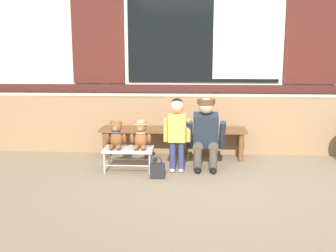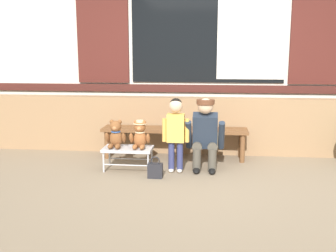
{
  "view_description": "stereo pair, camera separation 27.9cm",
  "coord_description": "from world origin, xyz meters",
  "px_view_note": "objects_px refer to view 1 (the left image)",
  "views": [
    {
      "loc": [
        -0.19,
        -4.55,
        1.53
      ],
      "look_at": [
        -0.49,
        0.65,
        0.55
      ],
      "focal_mm": 42.26,
      "sensor_mm": 36.0,
      "label": 1
    },
    {
      "loc": [
        0.09,
        -4.53,
        1.53
      ],
      "look_at": [
        -0.49,
        0.65,
        0.55
      ],
      "focal_mm": 42.26,
      "sensor_mm": 36.0,
      "label": 2
    }
  ],
  "objects_px": {
    "child_standing": "(177,127)",
    "adult_crouching": "(206,133)",
    "handbag_on_ground": "(158,170)",
    "teddy_bear_plain": "(116,136)",
    "teddy_bear_with_hat": "(141,135)",
    "wooden_bench_long": "(173,133)",
    "small_display_bench": "(129,151)"
  },
  "relations": [
    {
      "from": "child_standing",
      "to": "adult_crouching",
      "type": "height_order",
      "value": "child_standing"
    },
    {
      "from": "small_display_bench",
      "to": "wooden_bench_long",
      "type": "bearing_deg",
      "value": 50.39
    },
    {
      "from": "teddy_bear_plain",
      "to": "adult_crouching",
      "type": "relative_size",
      "value": 0.38
    },
    {
      "from": "child_standing",
      "to": "adult_crouching",
      "type": "distance_m",
      "value": 0.42
    },
    {
      "from": "teddy_bear_plain",
      "to": "adult_crouching",
      "type": "xyz_separation_m",
      "value": [
        1.17,
        0.12,
        0.02
      ]
    },
    {
      "from": "wooden_bench_long",
      "to": "child_standing",
      "type": "relative_size",
      "value": 2.19
    },
    {
      "from": "child_standing",
      "to": "handbag_on_ground",
      "type": "distance_m",
      "value": 0.61
    },
    {
      "from": "handbag_on_ground",
      "to": "adult_crouching",
      "type": "bearing_deg",
      "value": 34.64
    },
    {
      "from": "teddy_bear_with_hat",
      "to": "handbag_on_ground",
      "type": "height_order",
      "value": "teddy_bear_with_hat"
    },
    {
      "from": "teddy_bear_with_hat",
      "to": "adult_crouching",
      "type": "distance_m",
      "value": 0.86
    },
    {
      "from": "child_standing",
      "to": "handbag_on_ground",
      "type": "relative_size",
      "value": 3.52
    },
    {
      "from": "teddy_bear_with_hat",
      "to": "small_display_bench",
      "type": "bearing_deg",
      "value": -179.23
    },
    {
      "from": "teddy_bear_plain",
      "to": "teddy_bear_with_hat",
      "type": "bearing_deg",
      "value": 0.13
    },
    {
      "from": "small_display_bench",
      "to": "adult_crouching",
      "type": "relative_size",
      "value": 0.67
    },
    {
      "from": "teddy_bear_with_hat",
      "to": "adult_crouching",
      "type": "relative_size",
      "value": 0.38
    },
    {
      "from": "teddy_bear_with_hat",
      "to": "adult_crouching",
      "type": "xyz_separation_m",
      "value": [
        0.85,
        0.12,
        0.01
      ]
    },
    {
      "from": "teddy_bear_with_hat",
      "to": "adult_crouching",
      "type": "bearing_deg",
      "value": 7.96
    },
    {
      "from": "small_display_bench",
      "to": "child_standing",
      "type": "bearing_deg",
      "value": -2.38
    },
    {
      "from": "adult_crouching",
      "to": "wooden_bench_long",
      "type": "bearing_deg",
      "value": 130.56
    },
    {
      "from": "adult_crouching",
      "to": "small_display_bench",
      "type": "bearing_deg",
      "value": -173.17
    },
    {
      "from": "small_display_bench",
      "to": "handbag_on_ground",
      "type": "relative_size",
      "value": 2.35
    },
    {
      "from": "teddy_bear_plain",
      "to": "teddy_bear_with_hat",
      "type": "relative_size",
      "value": 1.0
    },
    {
      "from": "wooden_bench_long",
      "to": "small_display_bench",
      "type": "bearing_deg",
      "value": -129.61
    },
    {
      "from": "child_standing",
      "to": "adult_crouching",
      "type": "relative_size",
      "value": 1.01
    },
    {
      "from": "teddy_bear_plain",
      "to": "handbag_on_ground",
      "type": "xyz_separation_m",
      "value": [
        0.56,
        -0.3,
        -0.37
      ]
    },
    {
      "from": "wooden_bench_long",
      "to": "teddy_bear_with_hat",
      "type": "height_order",
      "value": "teddy_bear_with_hat"
    },
    {
      "from": "adult_crouching",
      "to": "handbag_on_ground",
      "type": "height_order",
      "value": "adult_crouching"
    },
    {
      "from": "teddy_bear_with_hat",
      "to": "adult_crouching",
      "type": "height_order",
      "value": "adult_crouching"
    },
    {
      "from": "child_standing",
      "to": "adult_crouching",
      "type": "xyz_separation_m",
      "value": [
        0.38,
        0.15,
        -0.11
      ]
    },
    {
      "from": "adult_crouching",
      "to": "handbag_on_ground",
      "type": "xyz_separation_m",
      "value": [
        -0.61,
        -0.42,
        -0.38
      ]
    },
    {
      "from": "wooden_bench_long",
      "to": "adult_crouching",
      "type": "bearing_deg",
      "value": -49.44
    },
    {
      "from": "small_display_bench",
      "to": "child_standing",
      "type": "relative_size",
      "value": 0.67
    }
  ]
}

